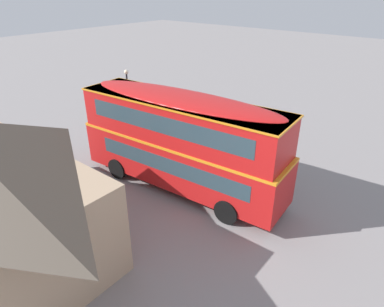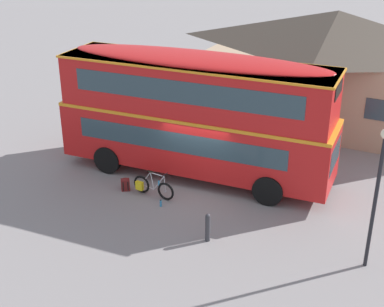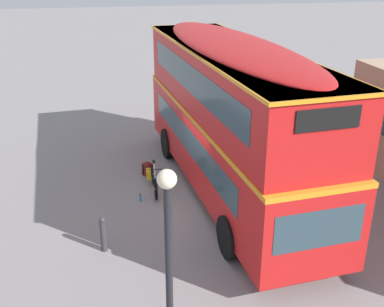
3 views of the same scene
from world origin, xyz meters
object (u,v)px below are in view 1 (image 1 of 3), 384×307
object	(u,v)px
backpack_on_ground	(236,175)
water_bottle_blue_sports	(213,163)
kerb_bollard	(193,139)
double_decker_bus	(181,139)
street_lamp	(128,95)
touring_bicycle	(218,167)

from	to	relation	value
backpack_on_ground	water_bottle_blue_sports	xyz separation A→B (m)	(1.77, -0.42, -0.13)
water_bottle_blue_sports	kerb_bollard	xyz separation A→B (m)	(2.40, -1.14, 0.38)
water_bottle_blue_sports	kerb_bollard	bearing A→B (deg)	-25.47
double_decker_bus	water_bottle_blue_sports	xyz separation A→B (m)	(0.09, -2.79, -2.52)
water_bottle_blue_sports	kerb_bollard	world-z (taller)	kerb_bollard
double_decker_bus	water_bottle_blue_sports	distance (m)	3.77
kerb_bollard	water_bottle_blue_sports	bearing A→B (deg)	154.53
water_bottle_blue_sports	street_lamp	bearing A→B (deg)	-1.12
double_decker_bus	backpack_on_ground	size ratio (longest dim) A/B	21.73
double_decker_bus	backpack_on_ground	xyz separation A→B (m)	(-1.69, -2.37, -2.39)
backpack_on_ground	double_decker_bus	bearing A→B (deg)	54.59
backpack_on_ground	touring_bicycle	bearing A→B (deg)	4.26
water_bottle_blue_sports	street_lamp	size ratio (longest dim) A/B	0.06
water_bottle_blue_sports	street_lamp	world-z (taller)	street_lamp
street_lamp	double_decker_bus	bearing A→B (deg)	157.65
street_lamp	kerb_bollard	bearing A→B (deg)	-167.81
double_decker_bus	backpack_on_ground	distance (m)	3.77
backpack_on_ground	street_lamp	size ratio (longest dim) A/B	0.11
touring_bicycle	street_lamp	xyz separation A→B (m)	(7.72, -0.64, 2.31)
double_decker_bus	street_lamp	xyz separation A→B (m)	(7.13, -2.93, 0.04)
street_lamp	water_bottle_blue_sports	bearing A→B (deg)	178.88
double_decker_bus	street_lamp	size ratio (longest dim) A/B	2.48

